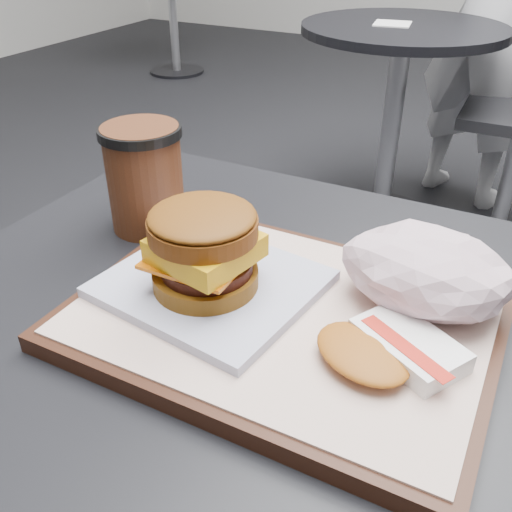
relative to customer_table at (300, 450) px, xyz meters
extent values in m
cube|color=black|center=(0.00, 0.00, 0.17)|extent=(0.80, 0.60, 0.04)
cube|color=black|center=(-0.02, -0.02, 0.19)|extent=(0.38, 0.28, 0.02)
cube|color=beige|center=(-0.02, -0.02, 0.20)|extent=(0.36, 0.26, 0.00)
cube|color=silver|center=(-0.09, -0.02, 0.21)|extent=(0.21, 0.19, 0.01)
cylinder|color=brown|center=(-0.09, -0.03, 0.22)|extent=(0.11, 0.11, 0.02)
cylinder|color=#330F07|center=(-0.09, -0.03, 0.24)|extent=(0.10, 0.10, 0.01)
cube|color=#D06007|center=(-0.10, -0.03, 0.25)|extent=(0.09, 0.09, 0.00)
cube|color=gold|center=(-0.09, -0.03, 0.26)|extent=(0.10, 0.10, 0.02)
cylinder|color=brown|center=(-0.09, -0.03, 0.28)|extent=(0.11, 0.11, 0.02)
ellipsoid|color=brown|center=(-0.09, -0.03, 0.29)|extent=(0.11, 0.11, 0.02)
cube|color=white|center=(0.10, -0.02, 0.21)|extent=(0.11, 0.09, 0.02)
cube|color=red|center=(0.10, -0.04, 0.22)|extent=(0.09, 0.06, 0.00)
ellipsoid|color=#AE631B|center=(0.07, -0.05, 0.22)|extent=(0.10, 0.09, 0.01)
cylinder|color=#401E0F|center=(-0.25, 0.08, 0.25)|extent=(0.09, 0.09, 0.13)
cylinder|color=black|center=(-0.25, 0.08, 0.31)|extent=(0.09, 0.09, 0.01)
cylinder|color=black|center=(-0.35, 1.65, -0.57)|extent=(0.44, 0.44, 0.02)
cylinder|color=#A5A5AA|center=(-0.35, 1.65, -0.21)|extent=(0.07, 0.07, 0.70)
cylinder|color=black|center=(-0.35, 1.65, 0.15)|extent=(0.70, 0.70, 0.03)
cube|color=white|center=(-0.39, 1.63, 0.17)|extent=(0.14, 0.14, 0.00)
cylinder|color=#B0B1B6|center=(0.09, 1.79, -0.36)|extent=(0.06, 0.06, 0.44)
imported|color=silver|center=(-0.12, 2.06, 0.14)|extent=(0.62, 0.51, 1.45)
cylinder|color=black|center=(-2.40, 3.20, -0.57)|extent=(0.40, 0.40, 0.02)
cylinder|color=#A5A5AA|center=(-2.40, 3.20, -0.21)|extent=(0.06, 0.06, 0.70)
camera|label=1|loc=(0.15, -0.40, 0.53)|focal=40.00mm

